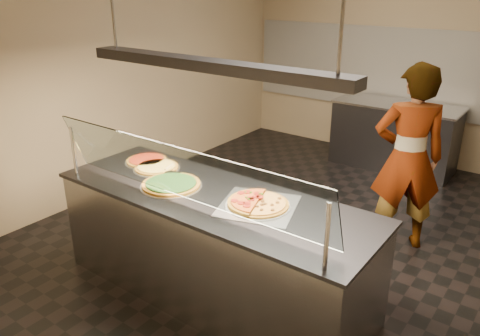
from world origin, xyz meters
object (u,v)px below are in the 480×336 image
Objects in this scene: sneeze_guard at (180,174)px; perforated_tray at (258,205)px; pizza_spatula at (171,169)px; heat_lamp_housing at (209,65)px; prep_table at (394,136)px; worker at (408,159)px; serving_counter at (213,245)px; half_pizza_sausage at (271,207)px; pizza_spinach at (171,184)px; pizza_tomato at (147,160)px; half_pizza_pepperoni at (246,198)px; pizza_cheese at (157,167)px.

sneeze_guard reaches higher than perforated_tray.
pizza_spatula is 0.10× the size of heat_lamp_housing.
worker is (0.81, -2.05, 0.46)m from prep_table.
serving_counter is 5.37× the size of half_pizza_sausage.
pizza_spinach reaches higher than perforated_tray.
pizza_tomato is at bearing 173.88° from perforated_tray.
pizza_cheese is at bearing 175.62° from half_pizza_pepperoni.
sneeze_guard is 6.21× the size of pizza_tomato.
worker reaches higher than prep_table.
worker reaches higher than pizza_cheese.
pizza_spatula is (-0.21, 0.21, 0.01)m from pizza_spinach.
perforated_tray is (0.41, 0.06, 0.47)m from serving_counter.
pizza_cheese is 0.25× the size of prep_table.
serving_counter is at bearing 90.00° from sneeze_guard.
pizza_spinach is at bearing -28.11° from pizza_cheese.
sneeze_guard is 4.23m from prep_table.
heat_lamp_housing reaches higher than pizza_tomato.
pizza_spatula reaches higher than serving_counter.
pizza_tomato is 0.17× the size of heat_lamp_housing.
pizza_spatula is 2.26m from worker.
heat_lamp_housing is at bearing 0.00° from serving_counter.
pizza_spinach is 1.23× the size of pizza_cheese.
half_pizza_pepperoni is at bearing -179.50° from perforated_tray.
serving_counter is 2.06m from worker.
pizza_cheese is (-0.76, 0.48, -0.28)m from sneeze_guard.
half_pizza_sausage is 1.76m from worker.
pizza_spatula is at bearing 15.41° from worker.
sneeze_guard is (0.00, -0.34, 0.76)m from serving_counter.
worker is (1.94, 1.56, -0.02)m from pizza_tomato.
sneeze_guard is 4.84× the size of pizza_spinach.
pizza_spinach is 3.95m from prep_table.
serving_counter is 0.62m from pizza_spinach.
half_pizza_sausage is 0.91m from pizza_spinach.
pizza_tomato is (-0.96, 0.20, 0.48)m from serving_counter.
pizza_cheese is at bearing 169.87° from serving_counter.
serving_counter is at bearing -172.31° from perforated_tray.
worker is at bearing 45.87° from pizza_spatula.
pizza_cheese is at bearing 169.87° from heat_lamp_housing.
heat_lamp_housing reaches higher than pizza_spatula.
serving_counter is 1.10× the size of sneeze_guard.
serving_counter and prep_table have the same top height.
sneeze_guard is 0.56m from half_pizza_pepperoni.
sneeze_guard is at bearing -92.35° from prep_table.
half_pizza_sausage reaches higher than prep_table.
half_pizza_pepperoni is 1.27× the size of pizza_tomato.
prep_table is at bearing 87.43° from serving_counter.
heat_lamp_housing reaches higher than half_pizza_sausage.
pizza_spinach is (-0.68, -0.12, -0.02)m from half_pizza_pepperoni.
prep_table is 4.10m from heat_lamp_housing.
pizza_cheese is 2.38m from worker.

